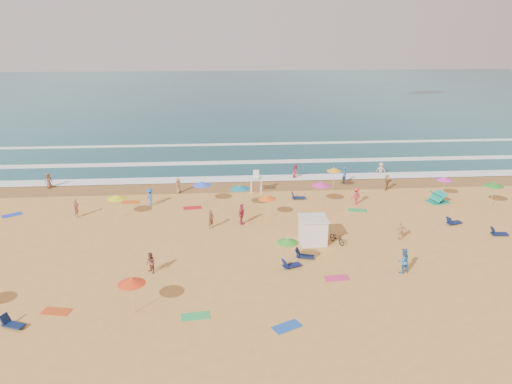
{
  "coord_description": "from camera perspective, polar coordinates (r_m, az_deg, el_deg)",
  "views": [
    {
      "loc": [
        -3.36,
        -38.52,
        16.51
      ],
      "look_at": [
        0.02,
        6.0,
        1.5
      ],
      "focal_mm": 35.0,
      "sensor_mm": 36.0,
      "label": 1
    }
  ],
  "objects": [
    {
      "name": "bicycle",
      "position": [
        40.24,
        9.23,
        -5.21
      ],
      "size": [
        1.28,
        1.76,
        0.88
      ],
      "primitive_type": "imported",
      "rotation": [
        0.0,
        0.0,
        0.47
      ],
      "color": "black",
      "rests_on": "ground"
    },
    {
      "name": "beach_umbrellas",
      "position": [
        41.65,
        3.9,
        -1.56
      ],
      "size": [
        52.16,
        23.94,
        0.71
      ],
      "color": "blue",
      "rests_on": "ground"
    },
    {
      "name": "beachgoers",
      "position": [
        46.89,
        0.54,
        -0.98
      ],
      "size": [
        42.11,
        24.86,
        2.12
      ],
      "color": "brown",
      "rests_on": "ground"
    },
    {
      "name": "surf_foam",
      "position": [
        62.14,
        -1.09,
        3.27
      ],
      "size": [
        200.0,
        18.7,
        0.05
      ],
      "color": "white",
      "rests_on": "ground"
    },
    {
      "name": "cabana",
      "position": [
        39.9,
        6.51,
        -4.42
      ],
      "size": [
        2.0,
        2.0,
        2.0
      ],
      "primitive_type": "cube",
      "color": "silver",
      "rests_on": "ground"
    },
    {
      "name": "popup_tents",
      "position": [
        47.88,
        24.56,
        -2.58
      ],
      "size": [
        5.62,
        13.51,
        1.2
      ],
      "color": "#D52F7E",
      "rests_on": "ground"
    },
    {
      "name": "towels",
      "position": [
        39.29,
        1.63,
        -6.25
      ],
      "size": [
        49.42,
        23.49,
        0.03
      ],
      "color": "#CD4619",
      "rests_on": "ground"
    },
    {
      "name": "ocean",
      "position": [
        123.67,
        -2.8,
        10.89
      ],
      "size": [
        220.0,
        140.0,
        0.18
      ],
      "primitive_type": "cube",
      "color": "#0C4756",
      "rests_on": "ground"
    },
    {
      "name": "ground",
      "position": [
        42.04,
        0.59,
        -4.54
      ],
      "size": [
        220.0,
        220.0,
        0.0
      ],
      "primitive_type": "plane",
      "color": "gold",
      "rests_on": "ground"
    },
    {
      "name": "wet_sand",
      "position": [
        53.73,
        -0.55,
        0.69
      ],
      "size": [
        220.0,
        220.0,
        0.0
      ],
      "primitive_type": "plane",
      "color": "olive",
      "rests_on": "ground"
    },
    {
      "name": "cabana_roof",
      "position": [
        39.5,
        6.57,
        -3.01
      ],
      "size": [
        2.2,
        2.2,
        0.12
      ],
      "primitive_type": "cube",
      "color": "silver",
      "rests_on": "cabana"
    },
    {
      "name": "lifeguard_stand",
      "position": [
        51.13,
        0.01,
        0.98
      ],
      "size": [
        1.2,
        1.2,
        2.1
      ],
      "primitive_type": null,
      "color": "white",
      "rests_on": "ground"
    },
    {
      "name": "loungers",
      "position": [
        38.96,
        5.99,
        -6.33
      ],
      "size": [
        52.71,
        21.59,
        0.34
      ],
      "color": "#101C51",
      "rests_on": "ground"
    }
  ]
}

